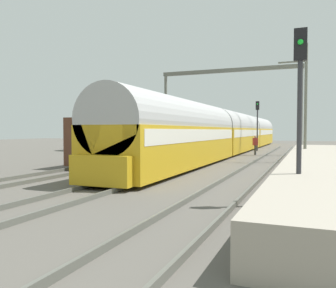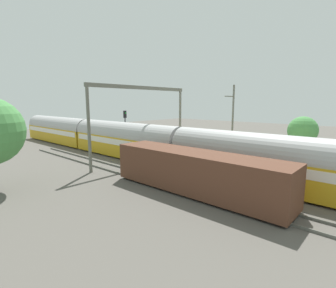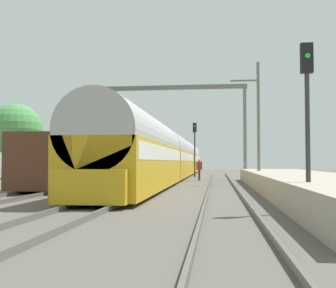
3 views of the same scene
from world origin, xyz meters
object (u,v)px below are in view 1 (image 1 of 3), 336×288
object	(u,v)px
passenger_train	(235,132)
railway_signal_near	(300,93)
railway_signal_far	(257,119)
person_crossing	(255,143)
catenary_gantry	(229,92)
freight_car	(139,140)

from	to	relation	value
passenger_train	railway_signal_near	distance (m)	25.49
railway_signal_near	railway_signal_far	world-z (taller)	railway_signal_far
passenger_train	railway_signal_far	xyz separation A→B (m)	(1.92, 2.33, 1.34)
person_crossing	catenary_gantry	world-z (taller)	catenary_gantry
catenary_gantry	railway_signal_far	bearing A→B (deg)	69.99
passenger_train	railway_signal_near	size ratio (longest dim) A/B	9.78
freight_car	railway_signal_far	size ratio (longest dim) A/B	2.51
person_crossing	catenary_gantry	distance (m)	5.43
catenary_gantry	freight_car	bearing A→B (deg)	-113.26
person_crossing	railway_signal_near	bearing A→B (deg)	68.67
passenger_train	catenary_gantry	world-z (taller)	catenary_gantry
person_crossing	railway_signal_near	xyz separation A→B (m)	(4.05, -20.55, 2.19)
person_crossing	railway_signal_near	distance (m)	21.06
person_crossing	railway_signal_far	xyz separation A→B (m)	(-0.68, 6.35, 2.29)
person_crossing	railway_signal_far	distance (m)	6.79
person_crossing	railway_signal_far	world-z (taller)	railway_signal_far
railway_signal_far	person_crossing	bearing A→B (deg)	-83.85
freight_car	catenary_gantry	bearing A→B (deg)	66.74
railway_signal_near	freight_car	bearing A→B (deg)	133.23
catenary_gantry	person_crossing	bearing A→B (deg)	-22.63
passenger_train	catenary_gantry	size ratio (longest dim) A/B	3.79
railway_signal_near	passenger_train	bearing A→B (deg)	105.15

